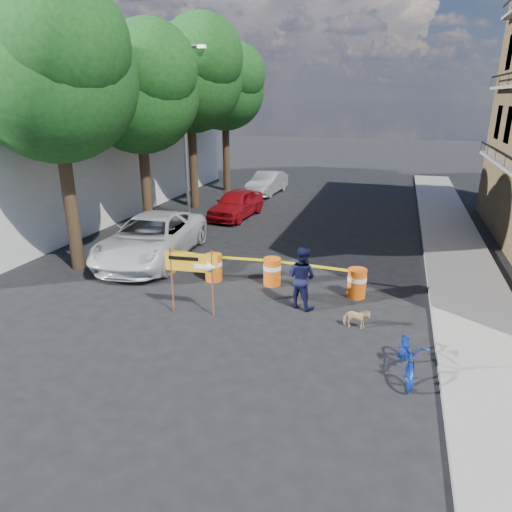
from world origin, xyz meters
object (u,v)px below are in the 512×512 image
Objects in this scene: barrel_far_left at (167,259)px; barrel_far_right at (357,282)px; suv_white at (151,238)px; pedestrian at (301,278)px; dog at (356,318)px; bicycle at (410,337)px; barrel_mid_right at (272,271)px; detour_sign at (198,268)px; barrel_mid_left at (214,267)px; sedan_red at (236,204)px; sedan_silver at (267,183)px.

barrel_far_left and barrel_far_right have the same top height.
pedestrian is at bearing -27.53° from suv_white.
pedestrian is 2.64× the size of dog.
barrel_far_left is at bearing 147.26° from bicycle.
suv_white reaches higher than barrel_mid_right.
detour_sign is at bearing -52.17° from suv_white.
sedan_red is at bearing 104.32° from barrel_mid_left.
sedan_silver is at bearing 106.41° from barrel_mid_right.
barrel_mid_left is at bearing 0.01° from pedestrian.
suv_white is (-6.18, 2.47, -0.10)m from pedestrian.
barrel_mid_right is 8.92m from sedan_red.
dog is 0.17× the size of sedan_red.
barrel_far_left is 5.21m from pedestrian.
barrel_far_left is 7.94m from sedan_red.
pedestrian is at bearing -48.03° from barrel_mid_right.
barrel_far_right is 0.49× the size of pedestrian.
sedan_silver is at bearing -50.68° from pedestrian.
dog is 8.54m from suv_white.
sedan_silver is at bearing 98.78° from barrel_mid_left.
barrel_far_left is at bearing -82.69° from sedan_red.
barrel_mid_right is 14.74m from sedan_silver.
sedan_red is (0.92, 6.84, -0.12)m from suv_white.
dog is at bearing -22.71° from barrel_mid_left.
pedestrian is at bearing -20.13° from barrel_mid_left.
barrel_far_left is at bearing -83.26° from sedan_silver.
detour_sign is at bearing -116.91° from barrel_mid_right.
barrel_far_left is 0.22× the size of sedan_red.
pedestrian is at bearing -65.64° from sedan_silver.
barrel_mid_left is 1.30× the size of dog.
detour_sign is 2.75× the size of dog.
bicycle is at bearing -27.05° from barrel_far_left.
barrel_mid_left is at bearing 142.17° from bicycle.
barrel_far_right reaches higher than dog.
barrel_mid_left is 0.22× the size of sedan_red.
barrel_far_right is (2.70, -0.18, 0.00)m from barrel_mid_right.
dog is 12.32m from sedan_red.
sedan_red is (-8.18, 11.98, -0.23)m from bicycle.
pedestrian is 16.42m from sedan_silver.
barrel_far_left is at bearing 69.92° from dog.
dog is (2.89, -2.23, -0.18)m from barrel_mid_right.
barrel_mid_right is at bearing 176.14° from barrel_far_right.
dog is 0.17× the size of sedan_silver.
bicycle reaches higher than sedan_silver.
sedan_red is at bearing 118.62° from bicycle.
sedan_silver is (0.79, 13.04, -0.13)m from suv_white.
barrel_mid_left is 14.52m from sedan_silver.
barrel_far_left is 1.00× the size of barrel_mid_right.
barrel_far_right is 0.49× the size of bicycle.
barrel_mid_right is at bearing 50.91° from dog.
bicycle reaches higher than sedan_red.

